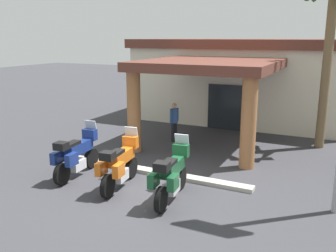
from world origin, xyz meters
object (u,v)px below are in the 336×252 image
motorcycle_orange (120,164)px  palm_tree_near_portico (332,16)px  motel_building (241,79)px  pedestrian (174,120)px  motorcycle_blue (76,155)px  motorcycle_green (171,175)px

motorcycle_orange → palm_tree_near_portico: palm_tree_near_portico is taller
motel_building → pedestrian: size_ratio=6.71×
motorcycle_blue → pedestrian: (1.01, 4.92, 0.23)m
motorcycle_green → pedestrian: (-2.37, 5.19, 0.23)m
motorcycle_blue → palm_tree_near_portico: 10.26m
motorcycle_orange → palm_tree_near_portico: size_ratio=0.33×
motel_building → pedestrian: 5.65m
motorcycle_blue → motorcycle_orange: bearing=-100.1°
motorcycle_green → motorcycle_orange: bearing=80.1°
motorcycle_blue → motorcycle_orange: size_ratio=1.00×
motel_building → motorcycle_green: (1.11, -10.57, -1.42)m
motorcycle_blue → pedestrian: size_ratio=1.37×
motel_building → motorcycle_blue: bearing=-103.3°
motorcycle_orange → motorcycle_green: bearing=-101.6°
motorcycle_green → pedestrian: size_ratio=1.37×
palm_tree_near_portico → motorcycle_blue: bearing=-134.1°
motorcycle_orange → pedestrian: size_ratio=1.37×
motel_building → motorcycle_green: motel_building is taller
motorcycle_orange → motorcycle_green: (1.69, -0.11, 0.00)m
motorcycle_green → palm_tree_near_portico: bearing=-30.2°
motorcycle_orange → palm_tree_near_portico: 9.40m
motorcycle_blue → palm_tree_near_portico: (6.50, 6.69, 4.27)m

